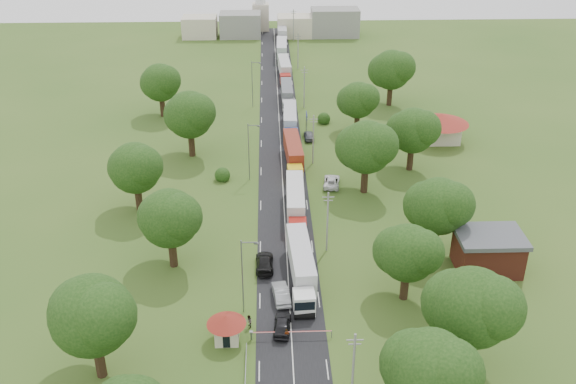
{
  "coord_description": "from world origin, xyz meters",
  "views": [
    {
      "loc": [
        -2.26,
        -80.9,
        48.23
      ],
      "look_at": [
        0.59,
        4.65,
        3.0
      ],
      "focal_mm": 40.0,
      "sensor_mm": 36.0,
      "label": 1
    }
  ],
  "objects_px": {
    "truck_0": "(301,266)",
    "car_lane_mid": "(281,294)",
    "boom_barrier": "(279,333)",
    "info_sign": "(307,118)",
    "car_lane_front": "(282,325)",
    "guard_booth": "(227,325)",
    "pedestrian_near": "(287,336)"
  },
  "relations": [
    {
      "from": "boom_barrier",
      "to": "car_lane_mid",
      "type": "bearing_deg",
      "value": 87.19
    },
    {
      "from": "guard_booth",
      "to": "car_lane_front",
      "type": "relative_size",
      "value": 0.94
    },
    {
      "from": "pedestrian_near",
      "to": "info_sign",
      "type": "bearing_deg",
      "value": 66.95
    },
    {
      "from": "boom_barrier",
      "to": "guard_booth",
      "type": "distance_m",
      "value": 5.98
    },
    {
      "from": "boom_barrier",
      "to": "info_sign",
      "type": "relative_size",
      "value": 2.25
    },
    {
      "from": "boom_barrier",
      "to": "car_lane_front",
      "type": "height_order",
      "value": "car_lane_front"
    },
    {
      "from": "guard_booth",
      "to": "info_sign",
      "type": "relative_size",
      "value": 1.07
    },
    {
      "from": "guard_booth",
      "to": "car_lane_mid",
      "type": "relative_size",
      "value": 0.86
    },
    {
      "from": "boom_barrier",
      "to": "info_sign",
      "type": "xyz_separation_m",
      "value": [
        6.56,
        60.0,
        2.11
      ]
    },
    {
      "from": "guard_booth",
      "to": "pedestrian_near",
      "type": "distance_m",
      "value": 6.79
    },
    {
      "from": "car_lane_front",
      "to": "car_lane_mid",
      "type": "bearing_deg",
      "value": -84.64
    },
    {
      "from": "boom_barrier",
      "to": "pedestrian_near",
      "type": "distance_m",
      "value": 0.89
    },
    {
      "from": "truck_0",
      "to": "car_lane_front",
      "type": "distance_m",
      "value": 10.0
    },
    {
      "from": "guard_booth",
      "to": "truck_0",
      "type": "relative_size",
      "value": 0.29
    },
    {
      "from": "guard_booth",
      "to": "car_lane_front",
      "type": "xyz_separation_m",
      "value": [
        6.2,
        1.5,
        -1.36
      ]
    },
    {
      "from": "info_sign",
      "to": "car_lane_front",
      "type": "bearing_deg",
      "value": -96.05
    },
    {
      "from": "info_sign",
      "to": "car_lane_mid",
      "type": "distance_m",
      "value": 53.13
    },
    {
      "from": "car_lane_mid",
      "to": "pedestrian_near",
      "type": "height_order",
      "value": "car_lane_mid"
    },
    {
      "from": "truck_0",
      "to": "info_sign",
      "type": "bearing_deg",
      "value": 85.85
    },
    {
      "from": "info_sign",
      "to": "car_lane_front",
      "type": "distance_m",
      "value": 58.87
    },
    {
      "from": "boom_barrier",
      "to": "car_lane_front",
      "type": "relative_size",
      "value": 1.96
    },
    {
      "from": "car_lane_mid",
      "to": "pedestrian_near",
      "type": "relative_size",
      "value": 3.16
    },
    {
      "from": "guard_booth",
      "to": "info_sign",
      "type": "xyz_separation_m",
      "value": [
        12.4,
        60.0,
        0.84
      ]
    },
    {
      "from": "truck_0",
      "to": "car_lane_mid",
      "type": "distance_m",
      "value": 4.81
    },
    {
      "from": "guard_booth",
      "to": "info_sign",
      "type": "height_order",
      "value": "info_sign"
    },
    {
      "from": "truck_0",
      "to": "car_lane_mid",
      "type": "height_order",
      "value": "truck_0"
    },
    {
      "from": "info_sign",
      "to": "truck_0",
      "type": "xyz_separation_m",
      "value": [
        -3.55,
        -48.96,
        -0.75
      ]
    },
    {
      "from": "truck_0",
      "to": "pedestrian_near",
      "type": "relative_size",
      "value": 9.53
    },
    {
      "from": "car_lane_front",
      "to": "car_lane_mid",
      "type": "relative_size",
      "value": 0.92
    },
    {
      "from": "info_sign",
      "to": "car_lane_front",
      "type": "relative_size",
      "value": 0.87
    },
    {
      "from": "guard_booth",
      "to": "car_lane_front",
      "type": "height_order",
      "value": "guard_booth"
    },
    {
      "from": "guard_booth",
      "to": "car_lane_mid",
      "type": "xyz_separation_m",
      "value": [
        6.2,
        7.28,
        -1.32
      ]
    }
  ]
}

